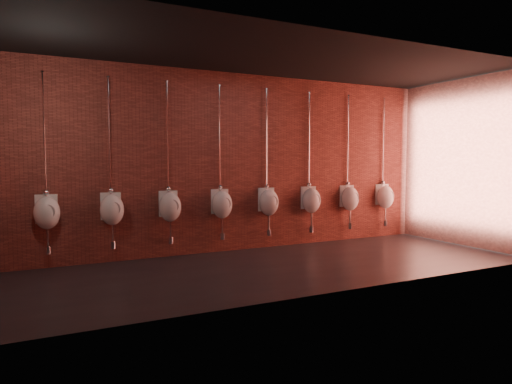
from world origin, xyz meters
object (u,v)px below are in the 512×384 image
at_px(urinal_5, 269,201).
at_px(urinal_8, 385,196).
at_px(urinal_1, 47,212).
at_px(urinal_6, 311,200).
at_px(urinal_7, 350,198).
at_px(urinal_3, 170,206).
at_px(urinal_2, 112,209).
at_px(urinal_4, 222,204).

bearing_deg(urinal_5, urinal_8, 0.00).
distance_m(urinal_1, urinal_6, 4.68).
distance_m(urinal_7, urinal_8, 0.94).
distance_m(urinal_5, urinal_7, 1.87).
relative_size(urinal_3, urinal_6, 1.00).
xyz_separation_m(urinal_5, urinal_7, (1.87, 0.00, 0.00)).
xyz_separation_m(urinal_2, urinal_5, (2.81, 0.00, 0.00)).
relative_size(urinal_6, urinal_7, 1.00).
height_order(urinal_4, urinal_7, same).
height_order(urinal_6, urinal_7, same).
xyz_separation_m(urinal_1, urinal_3, (1.87, 0.00, 0.00)).
distance_m(urinal_1, urinal_5, 3.75).
distance_m(urinal_6, urinal_8, 1.87).
height_order(urinal_1, urinal_6, same).
bearing_deg(urinal_5, urinal_7, 0.00).
bearing_deg(urinal_1, urinal_5, 0.00).
relative_size(urinal_4, urinal_8, 1.00).
bearing_deg(urinal_3, urinal_7, 0.00).
distance_m(urinal_3, urinal_7, 3.75).
relative_size(urinal_4, urinal_6, 1.00).
distance_m(urinal_2, urinal_8, 5.62).
bearing_deg(urinal_2, urinal_5, 0.00).
bearing_deg(urinal_1, urinal_3, 0.00).
bearing_deg(urinal_8, urinal_4, 180.00).
relative_size(urinal_1, urinal_5, 1.00).
distance_m(urinal_1, urinal_7, 5.62).
bearing_deg(urinal_4, urinal_1, 180.00).
relative_size(urinal_4, urinal_5, 1.00).
bearing_deg(urinal_3, urinal_2, 180.00).
relative_size(urinal_4, urinal_7, 1.00).
relative_size(urinal_6, urinal_8, 1.00).
xyz_separation_m(urinal_4, urinal_7, (2.81, 0.00, 0.00)).
distance_m(urinal_6, urinal_7, 0.94).
height_order(urinal_2, urinal_4, same).
height_order(urinal_2, urinal_6, same).
bearing_deg(urinal_4, urinal_6, 0.00).
bearing_deg(urinal_3, urinal_5, 0.00).
bearing_deg(urinal_8, urinal_3, 180.00).
height_order(urinal_3, urinal_7, same).
xyz_separation_m(urinal_2, urinal_7, (4.68, 0.00, 0.00)).
bearing_deg(urinal_7, urinal_2, 180.00).
bearing_deg(urinal_6, urinal_2, 180.00).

